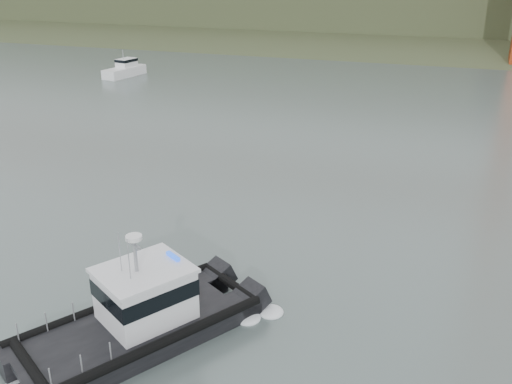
% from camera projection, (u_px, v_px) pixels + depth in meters
% --- Properties ---
extents(ground, '(400.00, 400.00, 0.00)m').
position_uv_depth(ground, '(231.00, 304.00, 27.36)').
color(ground, '#4F5D5A').
rests_on(ground, ground).
extents(patrol_boat, '(8.92, 11.17, 5.20)m').
position_uv_depth(patrol_boat, '(140.00, 314.00, 24.36)').
color(patrol_boat, black).
rests_on(patrol_boat, ground).
extents(motorboat, '(3.43, 7.13, 3.76)m').
position_uv_depth(motorboat, '(125.00, 69.00, 80.04)').
color(motorboat, white).
rests_on(motorboat, ground).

